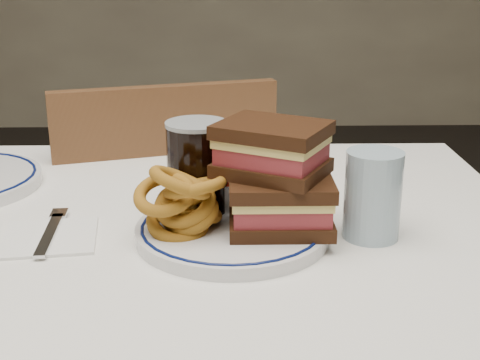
{
  "coord_description": "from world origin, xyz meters",
  "views": [
    {
      "loc": [
        0.22,
        -0.78,
        1.09
      ],
      "look_at": [
        0.24,
        0.04,
        0.81
      ],
      "focal_mm": 50.0,
      "sensor_mm": 36.0,
      "label": 1
    }
  ],
  "objects_px": {
    "chair_far": "(162,266)",
    "reuben_sandwich": "(276,176)",
    "beer_mug": "(200,171)",
    "main_plate": "(232,231)"
  },
  "relations": [
    {
      "from": "chair_far",
      "to": "reuben_sandwich",
      "type": "height_order",
      "value": "reuben_sandwich"
    },
    {
      "from": "chair_far",
      "to": "beer_mug",
      "type": "distance_m",
      "value": 0.55
    },
    {
      "from": "reuben_sandwich",
      "to": "beer_mug",
      "type": "bearing_deg",
      "value": 148.01
    },
    {
      "from": "main_plate",
      "to": "chair_far",
      "type": "bearing_deg",
      "value": 106.5
    },
    {
      "from": "beer_mug",
      "to": "main_plate",
      "type": "bearing_deg",
      "value": -54.92
    },
    {
      "from": "chair_far",
      "to": "reuben_sandwich",
      "type": "distance_m",
      "value": 0.63
    },
    {
      "from": "main_plate",
      "to": "beer_mug",
      "type": "distance_m",
      "value": 0.09
    },
    {
      "from": "main_plate",
      "to": "beer_mug",
      "type": "height_order",
      "value": "beer_mug"
    },
    {
      "from": "main_plate",
      "to": "beer_mug",
      "type": "xyz_separation_m",
      "value": [
        -0.04,
        0.06,
        0.06
      ]
    },
    {
      "from": "reuben_sandwich",
      "to": "main_plate",
      "type": "bearing_deg",
      "value": 179.16
    }
  ]
}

